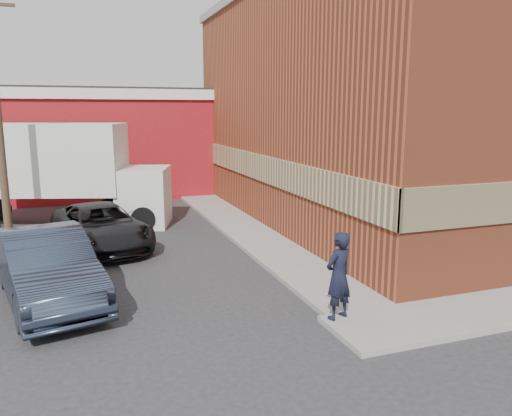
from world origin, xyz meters
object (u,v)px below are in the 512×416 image
object	(u,v)px
man	(339,276)
suv_a	(101,226)
warehouse	(60,142)
sedan	(47,267)
box_truck	(62,168)
brick_building	(415,105)

from	to	relation	value
man	suv_a	size ratio (longest dim) A/B	0.37
warehouse	sedan	xyz separation A→B (m)	(-0.00, -16.84, -1.96)
sedan	suv_a	world-z (taller)	sedan
suv_a	box_truck	size ratio (longest dim) A/B	0.61
suv_a	sedan	bearing A→B (deg)	-119.89
man	sedan	xyz separation A→B (m)	(-5.85, 3.41, -0.21)
brick_building	suv_a	size ratio (longest dim) A/B	3.56
sedan	suv_a	size ratio (longest dim) A/B	1.01
warehouse	box_truck	world-z (taller)	warehouse
brick_building	warehouse	distance (m)	18.30
warehouse	sedan	world-z (taller)	warehouse
warehouse	suv_a	world-z (taller)	warehouse
man	sedan	distance (m)	6.77
box_truck	warehouse	bearing A→B (deg)	109.16
warehouse	suv_a	bearing A→B (deg)	-83.42
man	suv_a	xyz separation A→B (m)	(-4.43, 7.99, -0.35)
box_truck	man	bearing A→B (deg)	-47.04
brick_building	suv_a	distance (m)	13.73
box_truck	suv_a	bearing A→B (deg)	-55.33
man	brick_building	bearing A→B (deg)	-153.76
suv_a	box_truck	xyz separation A→B (m)	(-1.18, 3.86, 1.59)
warehouse	sedan	distance (m)	16.96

